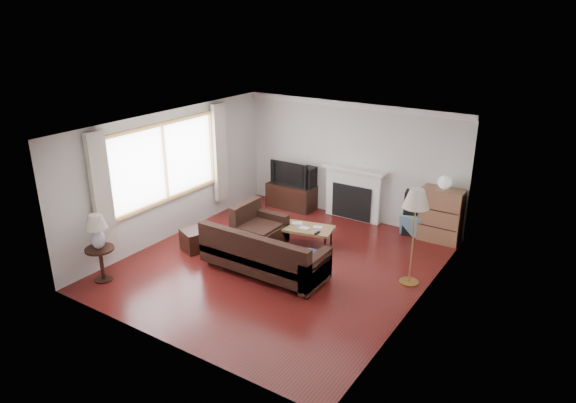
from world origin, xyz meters
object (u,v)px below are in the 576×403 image
Objects in this scene: tv_stand at (291,196)px; bookshelf at (441,215)px; coffee_table at (306,237)px; side_table at (102,264)px; floor_lamp at (413,238)px; sectional_sofa at (264,252)px.

bookshelf is at bearing 0.99° from tv_stand.
bookshelf is 2.65m from coffee_table.
tv_stand is 1.87× the size of side_table.
coffee_table is at bearing 172.62° from floor_lamp.
side_table reaches higher than coffee_table.
tv_stand reaches higher than coffee_table.
bookshelf is 1.94m from floor_lamp.
tv_stand is 3.14m from sectional_sofa.
tv_stand is 2.06m from coffee_table.
tv_stand is 0.67× the size of floor_lamp.
coffee_table is 2.28m from floor_lamp.
bookshelf is 1.82× the size of side_table.
tv_stand is at bearing 117.94° from coffee_table.
bookshelf is 0.45× the size of sectional_sofa.
coffee_table is 0.62× the size of floor_lamp.
floor_lamp is 5.14m from side_table.
sectional_sofa is at bearing -155.56° from floor_lamp.
side_table is (-2.11, -1.69, -0.09)m from sectional_sofa.
tv_stand is 4.01m from floor_lamp.
side_table is at bearing -148.10° from floor_lamp.
side_table reaches higher than tv_stand.
bookshelf is 6.26m from side_table.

